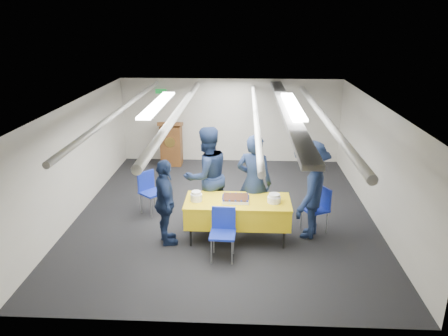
% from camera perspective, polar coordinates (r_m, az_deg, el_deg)
% --- Properties ---
extents(ground, '(7.00, 7.00, 0.00)m').
position_cam_1_polar(ground, '(9.18, 0.10, -5.78)').
color(ground, black).
rests_on(ground, ground).
extents(room_shell, '(6.00, 7.00, 2.30)m').
position_cam_1_polar(room_shell, '(8.97, 0.82, 5.87)').
color(room_shell, beige).
rests_on(room_shell, ground).
extents(serving_table, '(1.89, 0.85, 0.77)m').
position_cam_1_polar(serving_table, '(7.90, 1.79, -5.66)').
color(serving_table, black).
rests_on(serving_table, ground).
extents(sheet_cake, '(0.49, 0.38, 0.09)m').
position_cam_1_polar(sheet_cake, '(7.79, 1.53, -4.02)').
color(sheet_cake, white).
rests_on(sheet_cake, serving_table).
extents(plate_stack_left, '(0.21, 0.21, 0.18)m').
position_cam_1_polar(plate_stack_left, '(7.78, -3.64, -3.73)').
color(plate_stack_left, white).
rests_on(plate_stack_left, serving_table).
extents(plate_stack_right, '(0.24, 0.24, 0.16)m').
position_cam_1_polar(plate_stack_right, '(7.76, 6.57, -3.97)').
color(plate_stack_right, white).
rests_on(plate_stack_right, serving_table).
extents(podium, '(0.62, 0.53, 1.25)m').
position_cam_1_polar(podium, '(11.99, -6.89, 3.26)').
color(podium, brown).
rests_on(podium, ground).
extents(chair_near, '(0.44, 0.44, 0.87)m').
position_cam_1_polar(chair_near, '(7.37, -0.12, -7.83)').
color(chair_near, gray).
rests_on(chair_near, ground).
extents(chair_right, '(0.57, 0.57, 0.87)m').
position_cam_1_polar(chair_right, '(8.42, 12.27, -4.69)').
color(chair_right, gray).
rests_on(chair_right, ground).
extents(chair_left, '(0.59, 0.59, 0.87)m').
position_cam_1_polar(chair_left, '(9.14, -9.72, -2.58)').
color(chair_left, gray).
rests_on(chair_left, ground).
extents(sailor_a, '(0.79, 0.64, 1.86)m').
position_cam_1_polar(sailor_a, '(8.21, 3.93, -1.87)').
color(sailor_a, black).
rests_on(sailor_a, ground).
extents(sailor_b, '(1.20, 1.14, 1.95)m').
position_cam_1_polar(sailor_b, '(8.39, -2.28, -1.07)').
color(sailor_b, black).
rests_on(sailor_b, ground).
extents(sailor_c, '(0.65, 1.00, 1.57)m').
position_cam_1_polar(sailor_c, '(7.75, -7.68, -4.51)').
color(sailor_c, black).
rests_on(sailor_c, ground).
extents(sailor_d, '(1.07, 1.34, 1.81)m').
position_cam_1_polar(sailor_d, '(8.05, 11.16, -2.84)').
color(sailor_d, black).
rests_on(sailor_d, ground).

